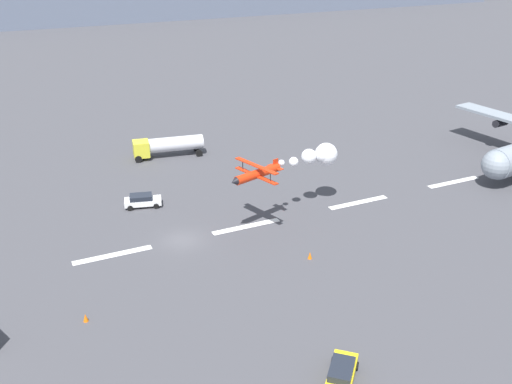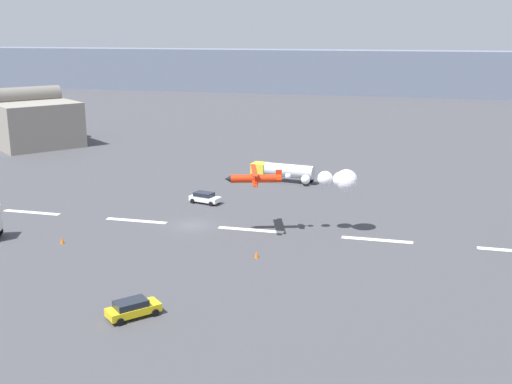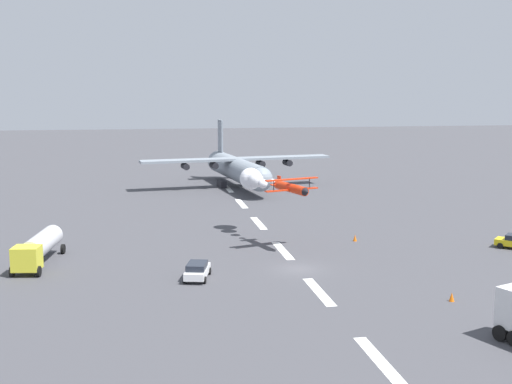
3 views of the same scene
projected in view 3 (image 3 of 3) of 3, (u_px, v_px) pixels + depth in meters
ground_plane at (299, 269)px, 64.91m from camera, size 440.00×440.00×0.00m
runway_stripe_3 at (379, 360)px, 43.26m from camera, size 8.00×0.90×0.01m
runway_stripe_4 at (319, 292)px, 57.70m from camera, size 8.00×0.90×0.01m
runway_stripe_5 at (283, 251)px, 72.13m from camera, size 8.00×0.90×0.01m
runway_stripe_6 at (259, 223)px, 86.57m from camera, size 8.00×0.90×0.01m
runway_stripe_7 at (241, 204)px, 101.00m from camera, size 8.00×0.90×0.01m
runway_stripe_8 at (228, 189)px, 115.44m from camera, size 8.00×0.90×0.01m
cargo_transport_plane at (239, 169)px, 115.73m from camera, size 28.49×33.29×11.13m
stunt_biplane_red at (259, 180)px, 79.27m from camera, size 14.93×7.13×2.65m
fuel_tanker_truck at (39, 247)px, 66.23m from camera, size 10.27×4.11×2.90m
airport_staff_sedan at (197, 270)px, 61.45m from camera, size 4.61×2.86×1.52m
traffic_cone_near at (452, 297)px, 55.06m from camera, size 0.44×0.44×0.75m
traffic_cone_far at (355, 238)px, 76.48m from camera, size 0.44×0.44×0.75m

